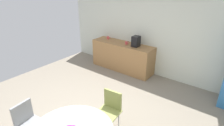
{
  "coord_description": "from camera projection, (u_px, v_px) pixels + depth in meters",
  "views": [
    {
      "loc": [
        2.52,
        -2.07,
        2.74
      ],
      "look_at": [
        0.05,
        1.12,
        0.95
      ],
      "focal_mm": 29.9,
      "sensor_mm": 36.0,
      "label": 1
    }
  ],
  "objects": [
    {
      "name": "mug_white",
      "position": [
        108.0,
        38.0,
        6.39
      ],
      "size": [
        0.13,
        0.08,
        0.09
      ],
      "color": "#D84C4C",
      "rests_on": "counter_block"
    },
    {
      "name": "chair_olive",
      "position": [
        110.0,
        107.0,
        3.57
      ],
      "size": [
        0.46,
        0.46,
        0.83
      ],
      "color": "silver",
      "rests_on": "ground_plane"
    },
    {
      "name": "counter_block",
      "position": [
        122.0,
        56.0,
        6.15
      ],
      "size": [
        2.09,
        0.6,
        0.9
      ],
      "primitive_type": "cube",
      "color": "#9E7042",
      "rests_on": "ground_plane"
    },
    {
      "name": "wall_back",
      "position": [
        149.0,
        32.0,
        5.66
      ],
      "size": [
        6.0,
        0.1,
        2.6
      ],
      "primitive_type": "cube",
      "color": "silver",
      "rests_on": "ground_plane"
    },
    {
      "name": "chair_gray",
      "position": [
        27.0,
        120.0,
        3.24
      ],
      "size": [
        0.47,
        0.47,
        0.83
      ],
      "color": "silver",
      "rests_on": "ground_plane"
    },
    {
      "name": "coffee_maker",
      "position": [
        136.0,
        41.0,
        5.63
      ],
      "size": [
        0.2,
        0.24,
        0.32
      ],
      "primitive_type": "cube",
      "color": "black",
      "rests_on": "counter_block"
    },
    {
      "name": "mug_green",
      "position": [
        126.0,
        43.0,
        5.86
      ],
      "size": [
        0.13,
        0.08,
        0.09
      ],
      "color": "#D84C4C",
      "rests_on": "counter_block"
    },
    {
      "name": "ground_plane",
      "position": [
        78.0,
        119.0,
        4.02
      ],
      "size": [
        6.0,
        6.0,
        0.0
      ],
      "primitive_type": "plane",
      "color": "gray"
    }
  ]
}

